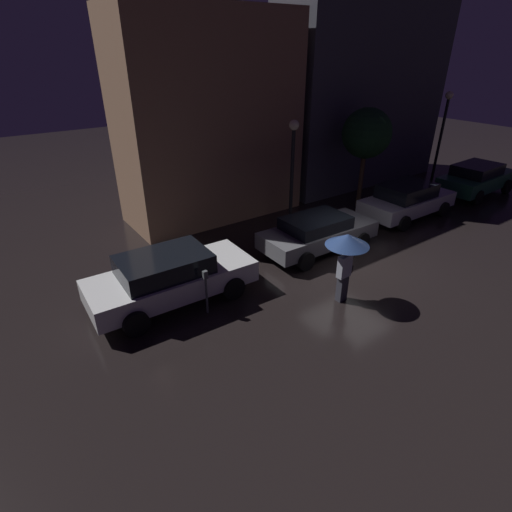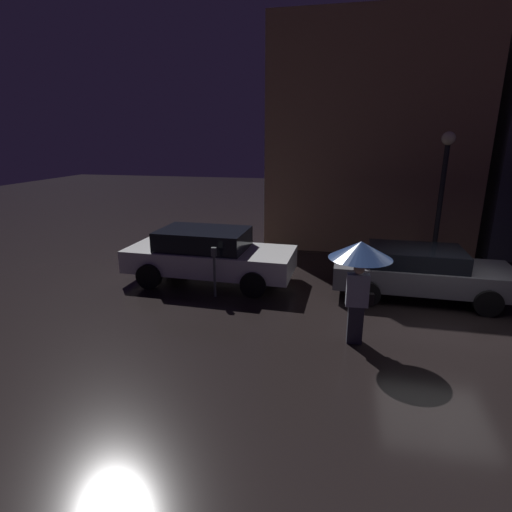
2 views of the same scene
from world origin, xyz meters
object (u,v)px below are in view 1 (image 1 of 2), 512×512
Objects in this scene: parked_car_grey at (318,232)px; parked_car_green at (476,178)px; parked_car_silver at (407,200)px; street_lamp_near at (293,157)px; parked_car_white at (170,277)px; parking_meter at (206,287)px; street_lamp_far at (443,123)px; pedestrian_with_umbrella at (347,247)px.

parked_car_green reaches higher than parked_car_grey.
street_lamp_near reaches higher than parked_car_silver.
parked_car_white is at bearing 177.99° from parked_car_green.
parked_car_white reaches higher than parking_meter.
parked_car_white is 7.00m from street_lamp_near.
parked_car_grey is 5.14m from parked_car_silver.
parked_car_silver is (10.61, 0.14, -0.03)m from parked_car_white.
parked_car_green is 15.32m from parking_meter.
parked_car_silver is 5.19m from parked_car_green.
parked_car_grey is 5.07m from parking_meter.
street_lamp_far is at bearing 23.00° from parked_car_silver.
pedestrian_with_umbrella is 3.85m from parking_meter.
parked_car_green reaches higher than parking_meter.
pedestrian_with_umbrella is (3.89, -2.73, 0.90)m from parked_car_white.
parked_car_silver is 0.96× the size of street_lamp_far.
pedestrian_with_umbrella reaches higher than parked_car_silver.
pedestrian_with_umbrella is (-1.59, -2.71, 0.99)m from parked_car_grey.
parked_car_white is at bearing -158.90° from street_lamp_near.
parking_meter is (-15.28, -1.13, 0.02)m from parked_car_green.
pedestrian_with_umbrella is 0.46× the size of street_lamp_far.
parking_meter is at bearing -29.61° from pedestrian_with_umbrella.
street_lamp_far is at bearing 0.54° from street_lamp_near.
parked_car_green is 12.26m from pedestrian_with_umbrella.
parked_car_grey is 3.26m from street_lamp_near.
parked_car_green is at bearing 4.23° from parking_meter.
street_lamp_far reaches higher than parked_car_green.
parked_car_white is 15.80m from parked_car_green.
street_lamp_far is (0.39, 2.47, 2.15)m from parked_car_green.
parking_meter is (-4.96, -1.07, 0.11)m from parked_car_grey.
street_lamp_near reaches higher than parked_car_green.
parked_car_silver is 0.96× the size of parked_car_green.
street_lamp_near is (0.81, 2.45, 1.99)m from parked_car_grey.
parked_car_white is at bearing 115.37° from parking_meter.
street_lamp_near reaches higher than pedestrian_with_umbrella.
street_lamp_far is (16.18, 2.52, 2.16)m from parked_car_white.
street_lamp_near is at bearing 163.78° from parked_car_green.
street_lamp_near is (-9.51, 2.38, 1.89)m from parked_car_green.
street_lamp_far is at bearing 12.96° from parking_meter.
parked_car_white is 1.08× the size of parked_car_grey.
street_lamp_far reaches higher than street_lamp_near.
street_lamp_far is (12.30, 5.25, 1.26)m from pedestrian_with_umbrella.
street_lamp_near is (5.77, 3.51, 1.88)m from parking_meter.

